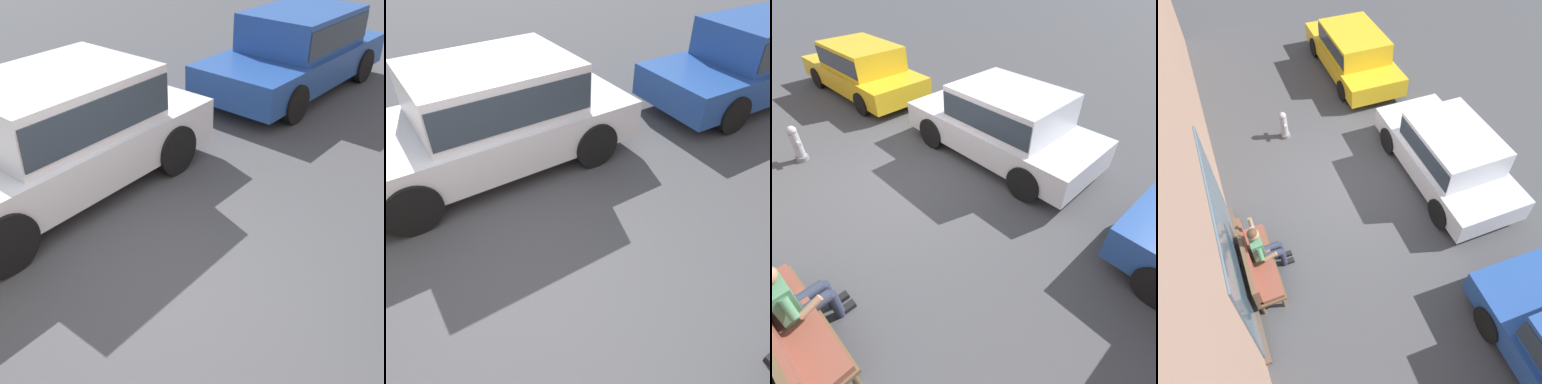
# 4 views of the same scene
# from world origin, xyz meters

# --- Properties ---
(ground_plane) EXTENTS (60.00, 60.00, 0.00)m
(ground_plane) POSITION_xyz_m (0.00, 0.00, 0.00)
(ground_plane) COLOR #424244
(parked_car_near) EXTENTS (4.29, 1.95, 1.47)m
(parked_car_near) POSITION_xyz_m (-5.74, -1.40, 0.80)
(parked_car_near) COLOR #23478E
(parked_car_near) RESTS_ON ground_plane
(parked_car_mid) EXTENTS (4.18, 1.93, 1.51)m
(parked_car_mid) POSITION_xyz_m (-0.66, -2.00, 0.82)
(parked_car_mid) COLOR silver
(parked_car_mid) RESTS_ON ground_plane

